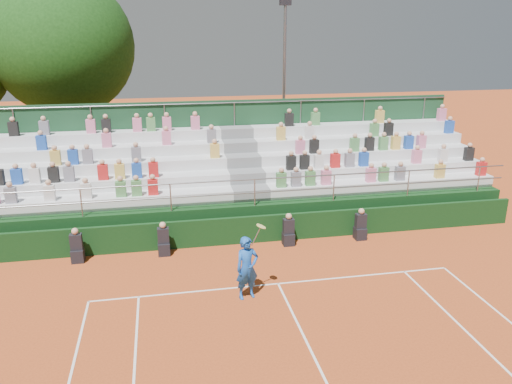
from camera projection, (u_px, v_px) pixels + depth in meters
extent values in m
plane|color=#B3491D|center=(278.00, 284.00, 15.03)|extent=(90.00, 90.00, 0.00)
cube|color=white|center=(278.00, 284.00, 15.03)|extent=(11.00, 0.06, 0.01)
cube|color=white|center=(309.00, 346.00, 12.04)|extent=(0.06, 6.40, 0.01)
cube|color=black|center=(258.00, 229.00, 17.87)|extent=(20.00, 0.15, 1.00)
cube|color=black|center=(78.00, 255.00, 16.42)|extent=(0.40, 0.40, 0.44)
cube|color=black|center=(76.00, 242.00, 16.27)|extent=(0.38, 0.25, 0.55)
sphere|color=tan|center=(75.00, 231.00, 16.15)|extent=(0.22, 0.22, 0.22)
cube|color=black|center=(164.00, 249.00, 16.93)|extent=(0.40, 0.40, 0.44)
cube|color=black|center=(163.00, 236.00, 16.78)|extent=(0.38, 0.25, 0.55)
sphere|color=tan|center=(163.00, 225.00, 16.66)|extent=(0.22, 0.22, 0.22)
cube|color=black|center=(288.00, 239.00, 17.72)|extent=(0.40, 0.40, 0.44)
cube|color=black|center=(289.00, 226.00, 17.57)|extent=(0.38, 0.25, 0.55)
sphere|color=tan|center=(289.00, 216.00, 17.45)|extent=(0.22, 0.22, 0.22)
cube|color=black|center=(360.00, 233.00, 18.21)|extent=(0.40, 0.40, 0.44)
cube|color=black|center=(361.00, 221.00, 18.06)|extent=(0.38, 0.25, 0.55)
sphere|color=tan|center=(361.00, 211.00, 17.94)|extent=(0.22, 0.22, 0.22)
cube|color=black|center=(243.00, 199.00, 20.73)|extent=(20.00, 5.20, 1.20)
cube|color=silver|center=(104.00, 202.00, 17.95)|extent=(9.30, 0.85, 0.42)
cube|color=silver|center=(382.00, 185.00, 19.89)|extent=(9.30, 0.85, 0.42)
cube|color=slate|center=(250.00, 193.00, 18.92)|extent=(1.40, 0.85, 0.42)
cube|color=silver|center=(105.00, 184.00, 18.61)|extent=(9.30, 0.85, 0.42)
cube|color=silver|center=(374.00, 169.00, 20.55)|extent=(9.30, 0.85, 0.42)
cube|color=slate|center=(246.00, 176.00, 19.58)|extent=(1.40, 0.85, 0.42)
cube|color=silver|center=(106.00, 167.00, 19.27)|extent=(9.30, 0.85, 0.42)
cube|color=silver|center=(367.00, 154.00, 21.22)|extent=(9.30, 0.85, 0.42)
cube|color=slate|center=(243.00, 160.00, 20.24)|extent=(1.40, 0.85, 0.42)
cube|color=silver|center=(107.00, 151.00, 19.94)|extent=(9.30, 0.85, 0.42)
cube|color=silver|center=(360.00, 141.00, 21.88)|extent=(9.30, 0.85, 0.42)
cube|color=slate|center=(239.00, 146.00, 20.91)|extent=(1.40, 0.85, 0.42)
cube|color=silver|center=(108.00, 137.00, 20.60)|extent=(9.30, 0.85, 0.42)
cube|color=silver|center=(353.00, 128.00, 22.54)|extent=(9.30, 0.85, 0.42)
cube|color=slate|center=(236.00, 132.00, 21.57)|extent=(1.40, 0.85, 0.42)
cube|color=#194326|center=(235.00, 149.00, 22.34)|extent=(20.00, 0.12, 4.40)
cylinder|color=gray|center=(255.00, 179.00, 17.86)|extent=(20.00, 0.05, 0.05)
cylinder|color=gray|center=(234.00, 103.00, 21.60)|extent=(20.00, 0.05, 0.05)
cube|color=slate|center=(11.00, 195.00, 17.10)|extent=(0.36, 0.24, 0.56)
cube|color=silver|center=(50.00, 193.00, 17.33)|extent=(0.36, 0.24, 0.56)
cube|color=silver|center=(86.00, 191.00, 17.55)|extent=(0.36, 0.24, 0.56)
cube|color=#4C8C4C|center=(121.00, 189.00, 17.77)|extent=(0.36, 0.24, 0.56)
cube|color=#4C8C4C|center=(137.00, 188.00, 17.87)|extent=(0.36, 0.24, 0.56)
cube|color=red|center=(153.00, 187.00, 17.97)|extent=(0.36, 0.24, 0.56)
cube|color=#1E4CB2|center=(17.00, 176.00, 17.78)|extent=(0.36, 0.24, 0.56)
cube|color=silver|center=(35.00, 176.00, 17.88)|extent=(0.36, 0.24, 0.56)
cube|color=black|center=(54.00, 175.00, 18.00)|extent=(0.36, 0.24, 0.56)
cube|color=slate|center=(69.00, 174.00, 18.10)|extent=(0.36, 0.24, 0.56)
cube|color=red|center=(103.00, 172.00, 18.31)|extent=(0.36, 0.24, 0.56)
cube|color=gold|center=(120.00, 171.00, 18.42)|extent=(0.36, 0.24, 0.56)
cube|color=#1E4CB2|center=(137.00, 170.00, 18.53)|extent=(0.36, 0.24, 0.56)
cube|color=red|center=(153.00, 170.00, 18.64)|extent=(0.36, 0.24, 0.56)
cube|color=gold|center=(56.00, 158.00, 18.66)|extent=(0.36, 0.24, 0.56)
cube|color=#1E4CB2|center=(73.00, 157.00, 18.77)|extent=(0.36, 0.24, 0.56)
cube|color=slate|center=(88.00, 156.00, 18.87)|extent=(0.36, 0.24, 0.56)
cube|color=slate|center=(136.00, 154.00, 19.19)|extent=(0.36, 0.24, 0.56)
cube|color=gold|center=(215.00, 151.00, 19.75)|extent=(0.36, 0.24, 0.56)
cube|color=#1E4CB2|center=(42.00, 143.00, 19.21)|extent=(0.36, 0.24, 0.56)
cube|color=pink|center=(107.00, 140.00, 19.65)|extent=(0.36, 0.24, 0.56)
cube|color=pink|center=(166.00, 138.00, 20.07)|extent=(0.36, 0.24, 0.56)
cube|color=slate|center=(212.00, 136.00, 20.40)|extent=(0.36, 0.24, 0.56)
cube|color=black|center=(14.00, 129.00, 19.67)|extent=(0.36, 0.24, 0.56)
cube|color=slate|center=(44.00, 128.00, 19.87)|extent=(0.36, 0.24, 0.56)
cube|color=pink|center=(91.00, 126.00, 20.20)|extent=(0.36, 0.24, 0.56)
cube|color=black|center=(106.00, 126.00, 20.31)|extent=(0.36, 0.24, 0.56)
cube|color=pink|center=(137.00, 125.00, 20.53)|extent=(0.36, 0.24, 0.56)
cube|color=#4C8C4C|center=(151.00, 124.00, 20.63)|extent=(0.36, 0.24, 0.56)
cube|color=pink|center=(167.00, 124.00, 20.75)|extent=(0.36, 0.24, 0.56)
cube|color=pink|center=(195.00, 123.00, 20.96)|extent=(0.36, 0.24, 0.56)
cube|color=#4C8C4C|center=(281.00, 180.00, 18.84)|extent=(0.36, 0.24, 0.56)
cube|color=slate|center=(296.00, 179.00, 18.94)|extent=(0.36, 0.24, 0.56)
cube|color=#4C8C4C|center=(310.00, 178.00, 19.04)|extent=(0.36, 0.24, 0.56)
cube|color=pink|center=(326.00, 177.00, 19.16)|extent=(0.36, 0.24, 0.56)
cube|color=pink|center=(371.00, 175.00, 19.49)|extent=(0.36, 0.24, 0.56)
cube|color=#4C8C4C|center=(384.00, 174.00, 19.59)|extent=(0.36, 0.24, 0.56)
cube|color=slate|center=(400.00, 173.00, 19.71)|extent=(0.36, 0.24, 0.56)
cube|color=gold|center=(440.00, 171.00, 20.03)|extent=(0.36, 0.24, 0.56)
cube|color=red|center=(481.00, 169.00, 20.36)|extent=(0.36, 0.24, 0.56)
cube|color=black|center=(291.00, 163.00, 19.61)|extent=(0.36, 0.24, 0.56)
cube|color=black|center=(305.00, 162.00, 19.71)|extent=(0.36, 0.24, 0.56)
cube|color=silver|center=(319.00, 161.00, 19.82)|extent=(0.36, 0.24, 0.56)
cube|color=red|center=(335.00, 161.00, 19.94)|extent=(0.36, 0.24, 0.56)
cube|color=slate|center=(349.00, 160.00, 20.05)|extent=(0.36, 0.24, 0.56)
cube|color=#1E4CB2|center=(364.00, 159.00, 20.16)|extent=(0.36, 0.24, 0.56)
cube|color=pink|center=(417.00, 157.00, 20.58)|extent=(0.36, 0.24, 0.56)
cube|color=silver|center=(443.00, 155.00, 20.80)|extent=(0.36, 0.24, 0.56)
cube|color=black|center=(469.00, 154.00, 21.01)|extent=(0.36, 0.24, 0.56)
cube|color=pink|center=(300.00, 147.00, 20.38)|extent=(0.36, 0.24, 0.56)
cube|color=black|center=(314.00, 146.00, 20.49)|extent=(0.36, 0.24, 0.56)
cube|color=#4C8C4C|center=(354.00, 145.00, 20.81)|extent=(0.36, 0.24, 0.56)
cube|color=black|center=(369.00, 144.00, 20.93)|extent=(0.36, 0.24, 0.56)
cube|color=#4C8C4C|center=(383.00, 143.00, 21.04)|extent=(0.36, 0.24, 0.56)
cube|color=gold|center=(396.00, 143.00, 21.14)|extent=(0.36, 0.24, 0.56)
cube|color=#1E4CB2|center=(409.00, 142.00, 21.25)|extent=(0.36, 0.24, 0.56)
cube|color=pink|center=(421.00, 142.00, 21.36)|extent=(0.36, 0.24, 0.56)
cube|color=gold|center=(281.00, 133.00, 20.93)|extent=(0.36, 0.24, 0.56)
cube|color=silver|center=(309.00, 132.00, 21.16)|extent=(0.36, 0.24, 0.56)
cube|color=#4C8C4C|center=(374.00, 130.00, 21.69)|extent=(0.36, 0.24, 0.56)
cube|color=black|center=(388.00, 129.00, 21.81)|extent=(0.36, 0.24, 0.56)
cube|color=#1E4CB2|center=(449.00, 127.00, 22.34)|extent=(0.36, 0.24, 0.56)
cube|color=black|center=(289.00, 120.00, 21.70)|extent=(0.36, 0.24, 0.56)
cube|color=#4C8C4C|center=(315.00, 119.00, 21.92)|extent=(0.36, 0.24, 0.56)
cube|color=gold|center=(380.00, 117.00, 22.47)|extent=(0.36, 0.24, 0.56)
cube|color=pink|center=(442.00, 115.00, 23.02)|extent=(0.36, 0.24, 0.56)
imported|color=#1753B2|center=(247.00, 268.00, 14.01)|extent=(0.76, 0.59, 1.85)
cylinder|color=gray|center=(256.00, 237.00, 13.76)|extent=(0.26, 0.03, 0.51)
cylinder|color=#E5D866|center=(261.00, 226.00, 13.70)|extent=(0.26, 0.28, 0.14)
cylinder|color=#351F13|center=(74.00, 139.00, 25.86)|extent=(0.50, 0.50, 3.82)
sphere|color=#11360E|center=(63.00, 46.00, 24.42)|extent=(6.88, 6.88, 6.88)
cylinder|color=gray|center=(284.00, 89.00, 26.93)|extent=(0.16, 0.16, 8.51)
cube|color=black|center=(285.00, 2.00, 25.56)|extent=(0.60, 0.25, 0.35)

